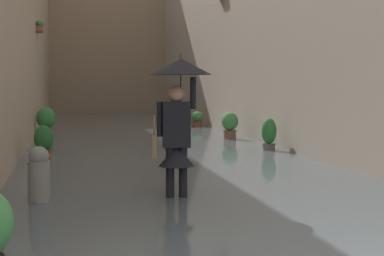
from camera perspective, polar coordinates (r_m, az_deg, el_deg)
ground_plane at (r=16.91m, az=-5.42°, el=-1.34°), size 66.16×66.16×0.00m
flood_water at (r=16.91m, az=-5.42°, el=-1.10°), size 6.79×32.46×0.14m
building_facade_far at (r=31.05m, az=-8.58°, el=9.97°), size 9.59×1.80×9.40m
person_wading at (r=7.79m, az=-1.42°, el=2.20°), size 0.87×0.87×2.13m
potted_plant_near_left at (r=13.57m, az=7.76°, el=-0.78°), size 0.36×0.36×0.90m
potted_plant_mid_left at (r=16.20m, az=3.83°, el=0.21°), size 0.47×0.47×0.90m
potted_plant_far_right at (r=11.70m, az=-14.70°, el=-1.69°), size 0.38×0.38×0.89m
potted_plant_far_left at (r=20.74m, az=0.53°, el=0.83°), size 0.42×0.42×0.70m
potted_plant_mid_right at (r=17.30m, az=-14.50°, el=0.59°), size 0.55×0.55×1.02m
mooring_bollard at (r=7.88m, az=-15.13°, el=-5.00°), size 0.30×0.30×0.88m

